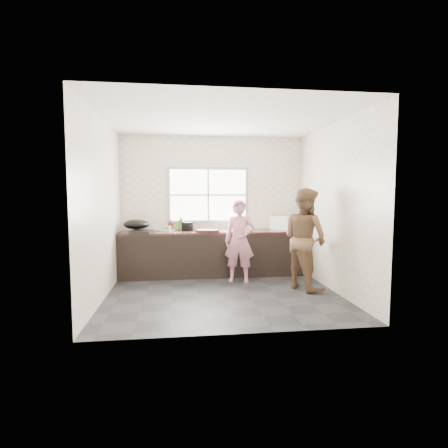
{
  "coord_description": "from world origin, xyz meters",
  "views": [
    {
      "loc": [
        -0.65,
        -5.36,
        1.58
      ],
      "look_at": [
        0.1,
        0.65,
        1.05
      ],
      "focal_mm": 28.0,
      "sensor_mm": 36.0,
      "label": 1
    }
  ],
  "objects": [
    {
      "name": "window_frame",
      "position": [
        -0.1,
        1.59,
        1.55
      ],
      "size": [
        1.6,
        0.05,
        1.1
      ],
      "primitive_type": "cube",
      "color": "#9EA0A5",
      "rests_on": "wall_back"
    },
    {
      "name": "bowl_held",
      "position": [
        0.32,
        1.08,
        0.89
      ],
      "size": [
        0.21,
        0.21,
        0.06
      ],
      "primitive_type": "imported",
      "rotation": [
        0.0,
        0.0,
        0.2
      ],
      "color": "white",
      "rests_on": "countertop"
    },
    {
      "name": "bottle_brown_short",
      "position": [
        -0.61,
        1.52,
        0.95
      ],
      "size": [
        0.18,
        0.18,
        0.18
      ],
      "primitive_type": "imported",
      "rotation": [
        0.0,
        0.0,
        -0.42
      ],
      "color": "#441A11",
      "rests_on": "countertop"
    },
    {
      "name": "person_side",
      "position": [
        1.39,
        0.16,
        0.83
      ],
      "size": [
        0.91,
        1.0,
        1.67
      ],
      "primitive_type": "imported",
      "rotation": [
        0.0,
        0.0,
        2.0
      ],
      "color": "brown",
      "rests_on": "floor"
    },
    {
      "name": "burner",
      "position": [
        -1.36,
        1.08,
        0.89
      ],
      "size": [
        0.41,
        0.41,
        0.05
      ],
      "primitive_type": "cube",
      "rotation": [
        0.0,
        0.0,
        -0.17
      ],
      "color": "black",
      "rests_on": "countertop"
    },
    {
      "name": "plate_food",
      "position": [
        -0.88,
        1.44,
        0.87
      ],
      "size": [
        0.27,
        0.27,
        0.02
      ],
      "primitive_type": "cylinder",
      "rotation": [
        0.0,
        0.0,
        0.23
      ],
      "color": "white",
      "rests_on": "countertop"
    },
    {
      "name": "bottle_green",
      "position": [
        -0.64,
        1.46,
        1.01
      ],
      "size": [
        0.14,
        0.14,
        0.3
      ],
      "primitive_type": "imported",
      "rotation": [
        0.0,
        0.0,
        -0.26
      ],
      "color": "#2D7927",
      "rests_on": "countertop"
    },
    {
      "name": "wall_back",
      "position": [
        0.0,
        1.6,
        1.35
      ],
      "size": [
        3.6,
        0.01,
        2.7
      ],
      "primitive_type": "cube",
      "color": "silver",
      "rests_on": "ground"
    },
    {
      "name": "ceiling",
      "position": [
        0.0,
        0.0,
        2.71
      ],
      "size": [
        3.6,
        3.2,
        0.01
      ],
      "primitive_type": "cube",
      "color": "silver",
      "rests_on": "wall_back"
    },
    {
      "name": "wall_left",
      "position": [
        -1.8,
        0.0,
        1.35
      ],
      "size": [
        0.01,
        3.2,
        2.7
      ],
      "primitive_type": "cube",
      "color": "beige",
      "rests_on": "ground"
    },
    {
      "name": "bottle_brown_tall",
      "position": [
        -0.84,
        1.5,
        0.96
      ],
      "size": [
        0.09,
        0.1,
        0.2
      ],
      "primitive_type": "imported",
      "rotation": [
        0.0,
        0.0,
        0.02
      ],
      "color": "#461B11",
      "rests_on": "countertop"
    },
    {
      "name": "sink",
      "position": [
        0.35,
        1.29,
        0.86
      ],
      "size": [
        0.55,
        0.45,
        0.02
      ],
      "primitive_type": "cube",
      "color": "silver",
      "rests_on": "countertop"
    },
    {
      "name": "bowl_mince",
      "position": [
        -0.13,
        1.08,
        0.88
      ],
      "size": [
        0.21,
        0.21,
        0.05
      ],
      "primitive_type": "imported",
      "rotation": [
        0.0,
        0.0,
        -0.08
      ],
      "color": "silver",
      "rests_on": "countertop"
    },
    {
      "name": "floor",
      "position": [
        0.0,
        0.0,
        -0.01
      ],
      "size": [
        3.6,
        3.2,
        0.01
      ],
      "primitive_type": "cube",
      "color": "#28282B",
      "rests_on": "ground"
    },
    {
      "name": "window_glazing",
      "position": [
        -0.1,
        1.57,
        1.55
      ],
      "size": [
        1.5,
        0.01,
        1.0
      ],
      "primitive_type": "cube",
      "color": "white",
      "rests_on": "window_frame"
    },
    {
      "name": "wall_front",
      "position": [
        0.0,
        -1.6,
        1.35
      ],
      "size": [
        3.6,
        0.01,
        2.7
      ],
      "primitive_type": "cube",
      "color": "beige",
      "rests_on": "ground"
    },
    {
      "name": "cabinet",
      "position": [
        0.0,
        1.29,
        0.41
      ],
      "size": [
        3.6,
        0.62,
        0.82
      ],
      "primitive_type": "cube",
      "color": "black",
      "rests_on": "floor"
    },
    {
      "name": "wall_right",
      "position": [
        1.8,
        0.0,
        1.35
      ],
      "size": [
        0.01,
        3.2,
        2.7
      ],
      "primitive_type": "cube",
      "color": "beige",
      "rests_on": "ground"
    },
    {
      "name": "bowl_crabs",
      "position": [
        0.41,
        1.09,
        0.89
      ],
      "size": [
        0.22,
        0.22,
        0.06
      ],
      "primitive_type": "imported",
      "rotation": [
        0.0,
        0.0,
        0.17
      ],
      "color": "white",
      "rests_on": "countertop"
    },
    {
      "name": "pot_lid_right",
      "position": [
        -1.04,
        1.48,
        0.87
      ],
      "size": [
        0.28,
        0.28,
        0.01
      ],
      "primitive_type": "cylinder",
      "rotation": [
        0.0,
        0.0,
        0.25
      ],
      "color": "silver",
      "rests_on": "countertop"
    },
    {
      "name": "black_pot",
      "position": [
        -0.52,
        1.44,
        0.94
      ],
      "size": [
        0.3,
        0.3,
        0.17
      ],
      "primitive_type": "cylinder",
      "rotation": [
        0.0,
        0.0,
        0.4
      ],
      "color": "black",
      "rests_on": "countertop"
    },
    {
      "name": "glass_jar",
      "position": [
        -0.86,
        1.3,
        0.91
      ],
      "size": [
        0.07,
        0.07,
        0.1
      ],
      "primitive_type": "cylinder",
      "rotation": [
        0.0,
        0.0,
        -0.01
      ],
      "color": "white",
      "rests_on": "countertop"
    },
    {
      "name": "wok",
      "position": [
        -1.46,
        1.24,
        1.01
      ],
      "size": [
        0.53,
        0.53,
        0.18
      ],
      "primitive_type": "ellipsoid",
      "rotation": [
        0.0,
        0.0,
        -0.14
      ],
      "color": "black",
      "rests_on": "burner"
    },
    {
      "name": "faucet",
      "position": [
        0.35,
        1.49,
        1.01
      ],
      "size": [
        0.02,
        0.02,
        0.3
      ],
      "primitive_type": "cylinder",
      "color": "silver",
      "rests_on": "countertop"
    },
    {
      "name": "dish_rack",
      "position": [
        1.3,
        1.29,
        1.0
      ],
      "size": [
        0.45,
        0.4,
        0.28
      ],
      "primitive_type": "cube",
      "rotation": [
        0.0,
        0.0,
        -0.42
      ],
      "color": "white",
      "rests_on": "countertop"
    },
    {
      "name": "woman",
      "position": [
        0.39,
        0.74,
        0.69
      ],
      "size": [
        0.57,
        0.45,
        1.37
      ],
      "primitive_type": "imported",
      "rotation": [
        0.0,
        0.0,
        -0.26
      ],
      "color": "pink",
      "rests_on": "floor"
    },
    {
      "name": "cleaver",
      "position": [
        -0.24,
        1.18,
        0.9
      ],
      "size": [
        0.24,
        0.15,
        0.01
      ],
      "primitive_type": "cube",
      "rotation": [
        0.0,
        0.0,
        0.2
      ],
      "color": "silver",
      "rests_on": "cutting_board"
    },
    {
      "name": "cutting_board",
      "position": [
        -0.14,
        1.16,
        0.88
      ],
      "size": [
        0.5,
        0.5,
        0.05
      ],
      "primitive_type": "cylinder",
      "rotation": [
        0.0,
        0.0,
        -0.11
      ],
      "color": "black",
      "rests_on": "countertop"
    },
    {
      "name": "countertop",
      "position": [
        0.0,
        1.29,
        0.84
      ],
      "size": [
        3.6,
        0.64,
        0.04
      ],
      "primitive_type": "cube",
      "color": "#341A15",
      "rests_on": "cabinet"
    },
    {
      "name": "pot_lid_left",
      "position": [
        -1.43,
        1.13,
        0.87
      ],
      "size": [
        0.34,
        0.34,
        0.01
      ],
      "primitive_type": "cylinder",
      "rotation": [
        0.0,
        0.0,
        0.24
      ],
      "color": "silver",
      "rests_on": "countertop"
    }
  ]
}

